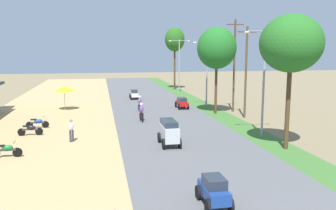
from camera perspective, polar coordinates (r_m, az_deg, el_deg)
parked_motorbike_nearest at (r=22.94m, az=-24.65°, el=-6.54°), size 1.80×0.54×0.94m
parked_motorbike_second at (r=27.99m, az=-21.34°, el=-3.63°), size 1.80×0.54×0.94m
parked_motorbike_third at (r=30.38m, az=-20.33°, el=-2.62°), size 1.80×0.54×0.94m
vendor_umbrella at (r=38.34m, az=-16.45°, el=2.54°), size 2.20×2.20×2.52m
pedestrian_on_shoulder at (r=25.13m, az=-15.37°, el=-3.76°), size 0.43×0.39×1.62m
median_tree_nearest at (r=23.21m, az=19.30°, el=9.30°), size 3.86×3.86×8.47m
median_tree_second at (r=34.77m, az=7.89°, el=9.09°), size 3.80×3.80×8.46m
median_tree_third at (r=55.98m, az=1.09°, el=10.50°), size 3.08×3.08×9.71m
streetlamp_near at (r=26.00m, az=15.26°, el=4.55°), size 3.16×0.20×7.70m
streetlamp_mid at (r=38.77m, az=6.31°, el=5.83°), size 3.16×0.20×7.24m
streetlamp_far at (r=52.04m, az=1.82°, el=6.94°), size 3.16×0.20×7.72m
utility_pole_near at (r=33.51m, az=12.50°, el=5.42°), size 1.80×0.20×8.44m
utility_pole_far at (r=36.61m, az=10.67°, el=6.46°), size 1.80×0.20×9.32m
car_hatchback_blue at (r=14.78m, az=7.43°, el=-13.46°), size 1.04×2.00×1.23m
car_van_silver at (r=23.32m, az=0.17°, el=-4.27°), size 1.19×2.41×1.67m
car_sedan_red at (r=37.91m, az=2.26°, el=0.45°), size 1.10×2.26×1.19m
car_sedan_white at (r=45.27m, az=-5.49°, el=1.81°), size 1.10×2.26×1.19m
motorbike_foreground_rider at (r=31.22m, az=-4.34°, el=-1.21°), size 0.54×1.80×1.66m
motorbike_ahead_second at (r=36.01m, az=-4.59°, el=0.15°), size 0.54×1.80×1.66m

